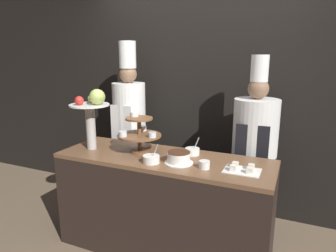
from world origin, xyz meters
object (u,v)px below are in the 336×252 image
object	(u,v)px
cup_white	(204,165)
chef_left	(129,121)
cake_round	(179,158)
serving_bowl_far	(192,151)
chef_center_left	(255,143)
tiered_stand	(139,133)
cake_square_tray	(242,169)
fruit_pedestal	(92,110)
serving_bowl_near	(151,159)

from	to	relation	value
cup_white	chef_left	world-z (taller)	chef_left
cake_round	serving_bowl_far	distance (m)	0.25
chef_left	chef_center_left	size ratio (longest dim) A/B	1.08
serving_bowl_far	tiered_stand	bearing A→B (deg)	-165.94
chef_center_left	tiered_stand	bearing A→B (deg)	-148.61
cup_white	tiered_stand	bearing A→B (deg)	165.92
cake_round	cup_white	world-z (taller)	cake_round
cake_round	cake_square_tray	size ratio (longest dim) A/B	0.87
tiered_stand	chef_left	bearing A→B (deg)	127.93
tiered_stand	chef_center_left	xyz separation A→B (m)	(0.93, 0.57, -0.14)
serving_bowl_far	fruit_pedestal	bearing A→B (deg)	-166.51
cake_square_tray	chef_left	xyz separation A→B (m)	(-1.38, 0.67, 0.12)
cup_white	chef_left	xyz separation A→B (m)	(-1.10, 0.73, 0.10)
tiered_stand	cake_square_tray	world-z (taller)	tiered_stand
fruit_pedestal	cup_white	size ratio (longest dim) A/B	6.74
chef_center_left	fruit_pedestal	bearing A→B (deg)	-153.90
cake_round	chef_center_left	xyz separation A→B (m)	(0.49, 0.70, -0.01)
fruit_pedestal	serving_bowl_far	world-z (taller)	fruit_pedestal
fruit_pedestal	cake_round	xyz separation A→B (m)	(0.86, -0.04, -0.32)
cup_white	serving_bowl_far	size ratio (longest dim) A/B	0.52
cake_square_tray	cup_white	bearing A→B (deg)	-167.03
tiered_stand	cup_white	bearing A→B (deg)	-14.08
chef_left	chef_center_left	distance (m)	1.37
tiered_stand	fruit_pedestal	bearing A→B (deg)	-167.13
cup_white	cake_square_tray	distance (m)	0.28
cake_square_tray	chef_center_left	xyz separation A→B (m)	(-0.01, 0.67, 0.02)
chef_left	chef_center_left	xyz separation A→B (m)	(1.37, -0.00, -0.10)
serving_bowl_near	cup_white	bearing A→B (deg)	6.69
tiered_stand	cup_white	distance (m)	0.69
fruit_pedestal	serving_bowl_far	xyz separation A→B (m)	(0.89, 0.21, -0.34)
tiered_stand	serving_bowl_near	xyz separation A→B (m)	(0.23, -0.22, -0.15)
tiered_stand	cake_square_tray	bearing A→B (deg)	-6.20
cake_round	cup_white	size ratio (longest dim) A/B	2.80
chef_center_left	chef_left	bearing A→B (deg)	180.00
cake_square_tray	serving_bowl_near	size ratio (longest dim) A/B	1.65
tiered_stand	chef_center_left	distance (m)	1.10
tiered_stand	cup_white	xyz separation A→B (m)	(0.66, -0.17, -0.15)
cake_square_tray	serving_bowl_far	size ratio (longest dim) A/B	1.68
fruit_pedestal	chef_left	xyz separation A→B (m)	(-0.01, 0.66, -0.24)
tiered_stand	cake_square_tray	distance (m)	0.95
cake_round	serving_bowl_far	size ratio (longest dim) A/B	1.46
tiered_stand	serving_bowl_near	size ratio (longest dim) A/B	2.42
tiered_stand	chef_left	world-z (taller)	chef_left
cup_white	chef_center_left	distance (m)	0.78
cup_white	serving_bowl_near	distance (m)	0.43
chef_center_left	serving_bowl_far	bearing A→B (deg)	-135.90
tiered_stand	serving_bowl_near	world-z (taller)	tiered_stand
cake_square_tray	chef_center_left	world-z (taller)	chef_center_left
tiered_stand	cake_round	distance (m)	0.47
cake_square_tray	serving_bowl_near	world-z (taller)	serving_bowl_near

